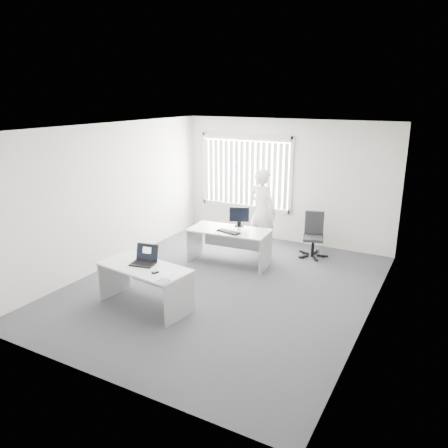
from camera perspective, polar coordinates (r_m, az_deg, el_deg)
The scene contains 18 objects.
ground at distance 7.89m, azimuth -0.22°, elevation -8.23°, with size 6.00×6.00×0.00m, color #45454B.
wall_back at distance 10.08m, azimuth 8.05°, elevation 5.51°, with size 5.00×0.02×2.80m, color silver.
wall_front at distance 5.13m, azimuth -16.71°, elevation -6.09°, with size 5.00×0.02×2.80m, color silver.
wall_left at distance 8.86m, azimuth -14.59°, elevation 3.59°, with size 0.02×6.00×2.80m, color silver.
wall_right at distance 6.63m, azimuth 19.07°, elevation -1.14°, with size 0.02×6.00×2.80m, color silver.
ceiling at distance 7.18m, azimuth -0.25°, elevation 12.50°, with size 5.00×6.00×0.02m, color silver.
window at distance 10.40m, azimuth 2.82°, elevation 6.84°, with size 2.32×0.06×1.76m, color #B5B5B1.
blinds at distance 10.35m, azimuth 2.67°, elevation 6.62°, with size 2.20×0.10×1.50m, color silver, non-canonical shape.
desk_near at distance 7.15m, azimuth -10.34°, elevation -6.88°, with size 1.60×0.90×0.69m.
desk_far at distance 8.76m, azimuth 0.68°, elevation -1.98°, with size 1.64×0.87×0.72m.
office_chair at distance 9.42m, azimuth 11.55°, elevation -2.43°, with size 0.67×0.67×0.95m.
person at distance 9.35m, azimuth 5.01°, elevation 1.70°, with size 0.67×0.44×1.83m, color white.
laptop at distance 7.09m, azimuth -10.61°, elevation -4.12°, with size 0.38×0.34×0.30m, color black, non-canonical shape.
paper_sheet at distance 6.76m, azimuth -8.29°, elevation -6.41°, with size 0.33×0.23×0.00m, color white.
mouse at distance 6.77m, azimuth -8.98°, elevation -6.19°, with size 0.06×0.10×0.04m, color #BDBCBF, non-canonical shape.
booklet at distance 6.46m, azimuth -8.10°, elevation -7.48°, with size 0.16×0.23×0.01m, color silver.
keyboard at distance 8.51m, azimuth 0.60°, elevation -1.04°, with size 0.50×0.17×0.02m, color black.
monitor at distance 8.86m, azimuth 2.00°, elevation 0.94°, with size 0.40×0.12×0.40m, color black, non-canonical shape.
Camera 1 is at (3.45, -6.27, 3.32)m, focal length 35.00 mm.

